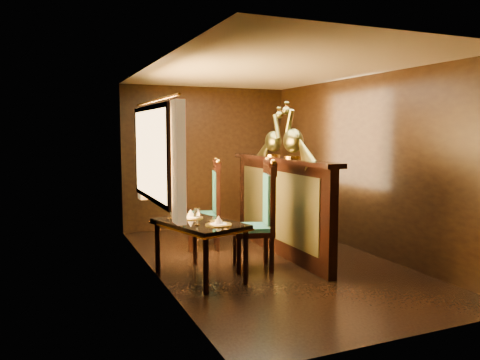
{
  "coord_description": "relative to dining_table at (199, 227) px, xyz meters",
  "views": [
    {
      "loc": [
        -2.72,
        -5.41,
        1.73
      ],
      "look_at": [
        -0.28,
        0.33,
        1.07
      ],
      "focal_mm": 35.0,
      "sensor_mm": 36.0,
      "label": 1
    }
  ],
  "objects": [
    {
      "name": "ground",
      "position": [
        1.05,
        0.29,
        -0.61
      ],
      "size": [
        5.0,
        5.0,
        0.0
      ],
      "primitive_type": "plane",
      "color": "black",
      "rests_on": "ground"
    },
    {
      "name": "room_shell",
      "position": [
        0.97,
        0.31,
        0.98
      ],
      "size": [
        3.04,
        5.04,
        2.52
      ],
      "color": "black",
      "rests_on": "ground"
    },
    {
      "name": "partition",
      "position": [
        1.38,
        0.59,
        0.11
      ],
      "size": [
        0.26,
        2.7,
        1.36
      ],
      "color": "black",
      "rests_on": "ground"
    },
    {
      "name": "dining_table",
      "position": [
        0.0,
        0.0,
        0.0
      ],
      "size": [
        1.0,
        1.3,
        0.87
      ],
      "rotation": [
        0.0,
        0.0,
        0.3
      ],
      "color": "black",
      "rests_on": "ground"
    },
    {
      "name": "chair_left",
      "position": [
        0.86,
        0.07,
        0.12
      ],
      "size": [
        0.62,
        0.64,
        1.39
      ],
      "rotation": [
        0.0,
        0.0,
        -0.28
      ],
      "color": "black",
      "rests_on": "ground"
    },
    {
      "name": "chair_right",
      "position": [
        0.61,
        1.3,
        0.09
      ],
      "size": [
        0.59,
        0.61,
        1.33
      ],
      "rotation": [
        0.0,
        0.0,
        -0.26
      ],
      "color": "black",
      "rests_on": "ground"
    },
    {
      "name": "peacock_left",
      "position": [
        1.38,
        0.25,
        1.13
      ],
      "size": [
        0.24,
        0.64,
        0.76
      ],
      "primitive_type": null,
      "color": "#194B2A",
      "rests_on": "partition"
    },
    {
      "name": "peacock_right",
      "position": [
        1.38,
        0.82,
        1.1
      ],
      "size": [
        0.22,
        0.59,
        0.7
      ],
      "primitive_type": null,
      "color": "#194B2A",
      "rests_on": "partition"
    }
  ]
}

